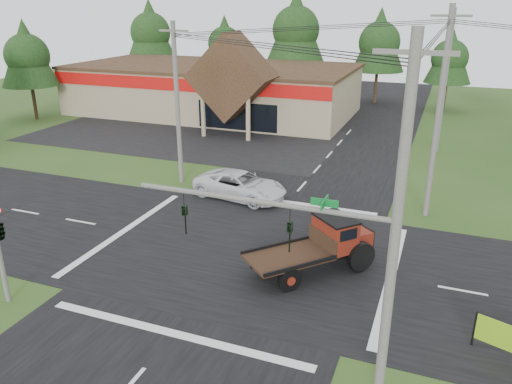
% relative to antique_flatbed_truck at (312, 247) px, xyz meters
% --- Properties ---
extents(ground, '(120.00, 120.00, 0.00)m').
position_rel_antique_flatbed_truck_xyz_m(ground, '(-3.54, 0.68, -1.25)').
color(ground, '#274418').
rests_on(ground, ground).
extents(road_ns, '(12.00, 120.00, 0.02)m').
position_rel_antique_flatbed_truck_xyz_m(road_ns, '(-3.54, 0.68, -1.24)').
color(road_ns, black).
rests_on(road_ns, ground).
extents(road_ew, '(120.00, 12.00, 0.02)m').
position_rel_antique_flatbed_truck_xyz_m(road_ew, '(-3.54, 0.68, -1.24)').
color(road_ew, black).
rests_on(road_ew, ground).
extents(parking_apron, '(28.00, 14.00, 0.02)m').
position_rel_antique_flatbed_truck_xyz_m(parking_apron, '(-17.54, 19.68, -1.24)').
color(parking_apron, black).
rests_on(parking_apron, ground).
extents(cvs_building, '(30.40, 18.20, 9.19)m').
position_rel_antique_flatbed_truck_xyz_m(cvs_building, '(-19.24, 30.25, 1.53)').
color(cvs_building, '#9D876A').
rests_on(cvs_building, ground).
extents(traffic_signal_mast, '(8.12, 0.24, 7.00)m').
position_rel_antique_flatbed_truck_xyz_m(traffic_signal_mast, '(2.28, -6.82, 3.17)').
color(traffic_signal_mast, '#595651').
rests_on(traffic_signal_mast, ground).
extents(utility_pole_nr, '(2.00, 0.30, 11.00)m').
position_rel_antique_flatbed_truck_xyz_m(utility_pole_nr, '(3.96, -6.82, 4.39)').
color(utility_pole_nr, '#595651').
rests_on(utility_pole_nr, ground).
extents(utility_pole_nw, '(2.00, 0.30, 10.50)m').
position_rel_antique_flatbed_truck_xyz_m(utility_pole_nw, '(-11.54, 8.68, 4.14)').
color(utility_pole_nw, '#595651').
rests_on(utility_pole_nw, ground).
extents(utility_pole_ne, '(2.00, 0.30, 11.50)m').
position_rel_antique_flatbed_truck_xyz_m(utility_pole_ne, '(4.46, 8.68, 4.64)').
color(utility_pole_ne, '#595651').
rests_on(utility_pole_ne, ground).
extents(utility_pole_n, '(2.00, 0.30, 11.20)m').
position_rel_antique_flatbed_truck_xyz_m(utility_pole_n, '(4.46, 22.68, 4.49)').
color(utility_pole_n, '#595651').
rests_on(utility_pole_n, ground).
extents(tree_row_a, '(6.72, 6.72, 12.12)m').
position_rel_antique_flatbed_truck_xyz_m(tree_row_a, '(-33.54, 40.68, 6.80)').
color(tree_row_a, '#332316').
rests_on(tree_row_a, ground).
extents(tree_row_b, '(5.60, 5.60, 10.10)m').
position_rel_antique_flatbed_truck_xyz_m(tree_row_b, '(-23.54, 42.68, 5.45)').
color(tree_row_b, '#332316').
rests_on(tree_row_b, ground).
extents(tree_row_c, '(7.28, 7.28, 13.13)m').
position_rel_antique_flatbed_truck_xyz_m(tree_row_c, '(-13.54, 41.68, 7.47)').
color(tree_row_c, '#332316').
rests_on(tree_row_c, ground).
extents(tree_row_d, '(6.16, 6.16, 11.11)m').
position_rel_antique_flatbed_truck_xyz_m(tree_row_d, '(-3.54, 42.68, 6.13)').
color(tree_row_d, '#332316').
rests_on(tree_row_d, ground).
extents(tree_row_e, '(5.04, 5.04, 9.09)m').
position_rel_antique_flatbed_truck_xyz_m(tree_row_e, '(4.46, 40.68, 4.78)').
color(tree_row_e, '#332316').
rests_on(tree_row_e, ground).
extents(tree_side_w, '(5.60, 5.60, 10.10)m').
position_rel_antique_flatbed_truck_xyz_m(tree_side_w, '(-35.54, 20.68, 5.45)').
color(tree_side_w, '#332316').
rests_on(tree_side_w, ground).
extents(antique_flatbed_truck, '(5.72, 5.97, 2.50)m').
position_rel_antique_flatbed_truck_xyz_m(antique_flatbed_truck, '(0.00, 0.00, 0.00)').
color(antique_flatbed_truck, '#601B0D').
rests_on(antique_flatbed_truck, ground).
extents(white_pickup, '(6.28, 3.61, 1.65)m').
position_rel_antique_flatbed_truck_xyz_m(white_pickup, '(-6.62, 7.39, -0.43)').
color(white_pickup, silver).
rests_on(white_pickup, ground).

